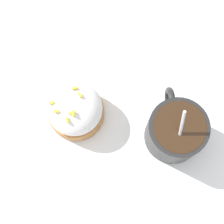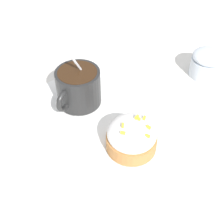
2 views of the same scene
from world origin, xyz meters
TOP-DOWN VIEW (x-y plane):
  - ground_plane at (0.00, 0.00)m, footprint 3.00×3.00m
  - paper_napkin at (0.00, 0.00)m, footprint 0.32×0.32m
  - coffee_cup at (0.07, -0.00)m, footprint 0.08×0.10m
  - frosted_pastry at (-0.07, 0.01)m, footprint 0.08×0.08m

SIDE VIEW (x-z plane):
  - ground_plane at x=0.00m, z-range 0.00..0.00m
  - paper_napkin at x=0.00m, z-range 0.00..0.00m
  - frosted_pastry at x=-0.07m, z-range 0.00..0.06m
  - coffee_cup at x=0.07m, z-range -0.01..0.09m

